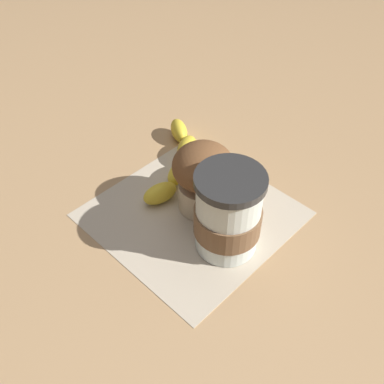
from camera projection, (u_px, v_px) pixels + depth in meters
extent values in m
plane|color=tan|center=(192.00, 214.00, 0.63)|extent=(3.00, 3.00, 0.00)
cube|color=beige|center=(192.00, 214.00, 0.63)|extent=(0.31, 0.31, 0.00)
cylinder|color=silver|center=(228.00, 215.00, 0.55)|extent=(0.08, 0.08, 0.11)
cylinder|color=#2D2D2D|center=(231.00, 180.00, 0.51)|extent=(0.09, 0.09, 0.01)
cylinder|color=brown|center=(227.00, 220.00, 0.56)|extent=(0.08, 0.08, 0.04)
cylinder|color=beige|center=(203.00, 194.00, 0.62)|extent=(0.07, 0.07, 0.04)
ellipsoid|color=brown|center=(203.00, 166.00, 0.59)|extent=(0.08, 0.08, 0.06)
ellipsoid|color=yellow|center=(162.00, 191.00, 0.64)|extent=(0.05, 0.06, 0.03)
ellipsoid|color=yellow|center=(182.00, 171.00, 0.67)|extent=(0.04, 0.06, 0.03)
ellipsoid|color=yellow|center=(187.00, 149.00, 0.70)|extent=(0.05, 0.07, 0.03)
ellipsoid|color=yellow|center=(179.00, 131.00, 0.74)|extent=(0.05, 0.05, 0.03)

